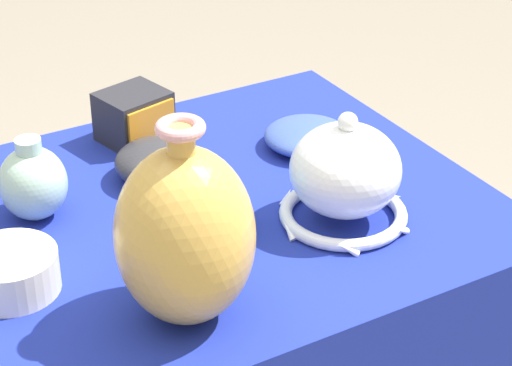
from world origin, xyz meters
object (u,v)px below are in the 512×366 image
vase_tall_bulbous (185,235)px  bowl_shallow_charcoal (161,161)px  jar_round_celadon (33,182)px  mosaic_tile_box (134,117)px  jar_round_teal (213,202)px  vase_dome_bell (345,177)px  bowl_shallow_cobalt (307,136)px  pot_squat_ivory (11,272)px

vase_tall_bulbous → bowl_shallow_charcoal: bearing=70.0°
vase_tall_bulbous → jar_round_celadon: bearing=105.1°
mosaic_tile_box → jar_round_teal: jar_round_teal is taller
bowl_shallow_charcoal → jar_round_teal: size_ratio=1.25×
vase_dome_bell → bowl_shallow_charcoal: vase_dome_bell is taller
vase_dome_bell → bowl_shallow_charcoal: bearing=126.1°
vase_tall_bulbous → mosaic_tile_box: (0.16, 0.54, -0.09)m
vase_tall_bulbous → bowl_shallow_cobalt: bearing=39.2°
vase_dome_bell → pot_squat_ivory: bearing=171.1°
jar_round_celadon → bowl_shallow_cobalt: bearing=-2.1°
jar_round_celadon → bowl_shallow_cobalt: jar_round_celadon is taller
mosaic_tile_box → bowl_shallow_cobalt: size_ratio=0.86×
mosaic_tile_box → bowl_shallow_charcoal: 0.16m
mosaic_tile_box → pot_squat_ivory: mosaic_tile_box is taller
pot_squat_ivory → bowl_shallow_charcoal: 0.39m
mosaic_tile_box → jar_round_celadon: bearing=-159.7°
vase_dome_bell → bowl_shallow_cobalt: bearing=70.7°
vase_tall_bulbous → bowl_shallow_cobalt: (0.43, 0.35, -0.11)m
bowl_shallow_cobalt → bowl_shallow_charcoal: size_ratio=1.04×
jar_round_teal → bowl_shallow_cobalt: bearing=30.4°
vase_tall_bulbous → bowl_shallow_charcoal: size_ratio=1.98×
bowl_shallow_cobalt → vase_dome_bell: bearing=-109.3°
vase_tall_bulbous → pot_squat_ivory: 0.30m
vase_tall_bulbous → bowl_shallow_charcoal: (0.14, 0.38, -0.10)m
vase_tall_bulbous → jar_round_celadon: vase_tall_bulbous is taller
jar_round_celadon → pot_squat_ivory: jar_round_celadon is taller
pot_squat_ivory → jar_round_teal: jar_round_teal is taller
vase_dome_bell → jar_round_celadon: size_ratio=1.56×
mosaic_tile_box → bowl_shallow_cobalt: bearing=-48.7°
pot_squat_ivory → bowl_shallow_cobalt: 0.65m
mosaic_tile_box → pot_squat_ivory: bearing=-148.8°
pot_squat_ivory → vase_dome_bell: bearing=-8.9°
vase_dome_bell → mosaic_tile_box: (-0.18, 0.44, -0.03)m
jar_round_celadon → vase_tall_bulbous: bearing=-74.9°
pot_squat_ivory → bowl_shallow_cobalt: bearing=14.5°
mosaic_tile_box → jar_round_celadon: (-0.26, -0.17, 0.02)m
vase_dome_bell → bowl_shallow_charcoal: 0.35m
vase_dome_bell → jar_round_celadon: 0.52m
vase_tall_bulbous → vase_dome_bell: 0.36m
mosaic_tile_box → jar_round_teal: (-0.02, -0.36, 0.01)m
jar_round_teal → pot_squat_ivory: bearing=178.3°
mosaic_tile_box → jar_round_celadon: jar_round_celadon is taller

